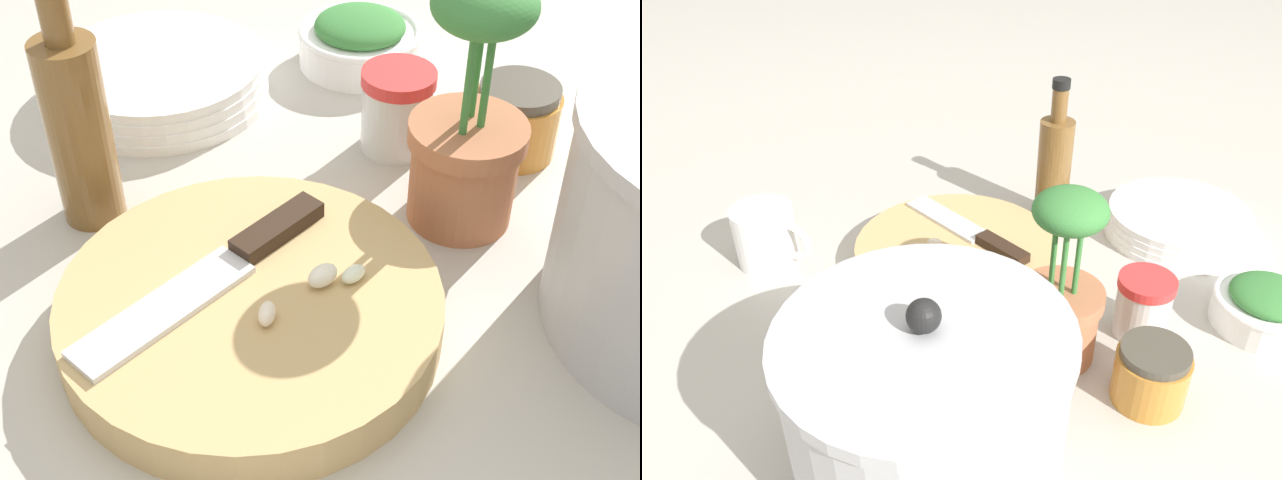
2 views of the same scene
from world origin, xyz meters
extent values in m
plane|color=#B2ADA3|center=(0.00, 0.00, 0.00)|extent=(5.00, 5.00, 0.00)
cylinder|color=tan|center=(0.06, -0.03, 0.02)|extent=(0.27, 0.27, 0.04)
cube|color=black|center=(0.00, -0.03, 0.04)|extent=(0.08, 0.06, 0.01)
cube|color=silver|center=(0.09, -0.08, 0.04)|extent=(0.14, 0.10, 0.01)
ellipsoid|color=#F4E1CA|center=(0.09, -0.01, 0.04)|extent=(0.02, 0.01, 0.01)
ellipsoid|color=silver|center=(0.04, 0.04, 0.04)|extent=(0.02, 0.02, 0.01)
ellipsoid|color=white|center=(0.04, 0.02, 0.04)|extent=(0.03, 0.03, 0.02)
cylinder|color=white|center=(-0.32, -0.02, 0.02)|extent=(0.12, 0.12, 0.04)
torus|color=white|center=(-0.32, -0.02, 0.04)|extent=(0.13, 0.13, 0.01)
ellipsoid|color=#387A38|center=(-0.32, -0.02, 0.04)|extent=(0.09, 0.09, 0.03)
cylinder|color=silver|center=(-0.18, 0.04, 0.03)|extent=(0.06, 0.06, 0.06)
cylinder|color=red|center=(-0.18, 0.04, 0.07)|extent=(0.07, 0.07, 0.01)
cylinder|color=white|center=(0.31, 0.03, 0.04)|extent=(0.08, 0.08, 0.08)
torus|color=white|center=(0.27, 0.04, 0.04)|extent=(0.06, 0.02, 0.06)
cylinder|color=white|center=(-0.22, -0.20, 0.01)|extent=(0.21, 0.21, 0.01)
cylinder|color=white|center=(-0.22, -0.20, 0.01)|extent=(0.21, 0.21, 0.01)
cylinder|color=white|center=(-0.22, -0.20, 0.03)|extent=(0.20, 0.20, 0.01)
cylinder|color=white|center=(-0.22, -0.20, 0.04)|extent=(0.20, 0.20, 0.01)
cylinder|color=#BC7A2D|center=(-0.19, 0.14, 0.03)|extent=(0.08, 0.08, 0.06)
cylinder|color=#474238|center=(-0.19, 0.14, 0.06)|extent=(0.07, 0.07, 0.01)
cylinder|color=brown|center=(-0.04, -0.19, 0.08)|extent=(0.05, 0.05, 0.16)
cylinder|color=brown|center=(-0.04, -0.19, 0.18)|extent=(0.02, 0.02, 0.05)
cylinder|color=black|center=(-0.04, -0.19, 0.21)|extent=(0.02, 0.02, 0.01)
cylinder|color=#B2B2B7|center=(-0.01, 0.29, 0.08)|extent=(0.24, 0.24, 0.16)
cylinder|color=#B2B2B7|center=(-0.01, 0.29, 0.16)|extent=(0.24, 0.24, 0.01)
sphere|color=black|center=(-0.01, 0.29, 0.18)|extent=(0.03, 0.03, 0.03)
cylinder|color=#B26B47|center=(-0.09, 0.10, 0.04)|extent=(0.08, 0.08, 0.09)
cylinder|color=#B26B47|center=(-0.09, 0.10, 0.08)|extent=(0.09, 0.09, 0.02)
ellipsoid|color=#387A38|center=(-0.09, 0.10, 0.19)|extent=(0.08, 0.08, 0.04)
cylinder|color=#387A38|center=(-0.11, 0.10, 0.14)|extent=(0.01, 0.01, 0.10)
cylinder|color=#387A38|center=(-0.09, 0.11, 0.14)|extent=(0.01, 0.01, 0.10)
cylinder|color=#387A38|center=(-0.08, 0.10, 0.14)|extent=(0.01, 0.01, 0.10)
camera|label=1|loc=(0.48, 0.10, 0.46)|focal=50.00mm
camera|label=2|loc=(-0.14, 0.63, 0.49)|focal=35.00mm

